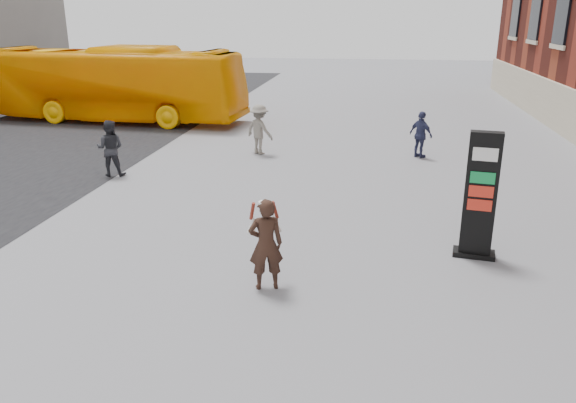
# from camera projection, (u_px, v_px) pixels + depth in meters

# --- Properties ---
(ground) EXTENTS (100.00, 100.00, 0.00)m
(ground) POSITION_uv_depth(u_px,v_px,m) (239.00, 277.00, 9.97)
(ground) COLOR #9E9EA3
(info_pylon) EXTENTS (0.83, 0.51, 2.43)m
(info_pylon) POSITION_uv_depth(u_px,v_px,m) (480.00, 196.00, 10.46)
(info_pylon) COLOR black
(info_pylon) RESTS_ON ground
(woman) EXTENTS (0.72, 0.69, 1.60)m
(woman) POSITION_uv_depth(u_px,v_px,m) (266.00, 243.00, 9.35)
(woman) COLOR black
(woman) RESTS_ON ground
(bus) EXTENTS (11.49, 3.55, 3.15)m
(bus) POSITION_uv_depth(u_px,v_px,m) (113.00, 84.00, 23.88)
(bus) COLOR #FFA601
(bus) RESTS_ON road
(pedestrian_a) EXTENTS (0.86, 0.71, 1.60)m
(pedestrian_a) POSITION_uv_depth(u_px,v_px,m) (110.00, 148.00, 15.97)
(pedestrian_a) COLOR #292A2F
(pedestrian_a) RESTS_ON ground
(pedestrian_b) EXTENTS (1.21, 1.07, 1.63)m
(pedestrian_b) POSITION_uv_depth(u_px,v_px,m) (260.00, 130.00, 18.43)
(pedestrian_b) COLOR gray
(pedestrian_b) RESTS_ON ground
(pedestrian_c) EXTENTS (0.88, 0.87, 1.50)m
(pedestrian_c) POSITION_uv_depth(u_px,v_px,m) (421.00, 135.00, 17.97)
(pedestrian_c) COLOR #2E3255
(pedestrian_c) RESTS_ON ground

